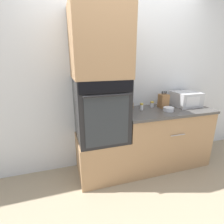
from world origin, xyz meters
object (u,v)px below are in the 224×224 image
at_px(condiment_jar_mid, 142,107).
at_px(condiment_jar_far, 152,104).
at_px(knife_block, 163,101).
at_px(bowl, 169,109).
at_px(condiment_jar_near, 132,105).
at_px(microwave, 186,99).
at_px(wall_oven, 101,109).

bearing_deg(condiment_jar_mid, condiment_jar_far, 23.52).
xyz_separation_m(knife_block, bowl, (-0.03, -0.18, -0.08)).
bearing_deg(condiment_jar_near, microwave, -6.76).
bearing_deg(microwave, knife_block, 178.17).
bearing_deg(condiment_jar_mid, wall_oven, -172.54).
relative_size(microwave, bowl, 2.52).
height_order(microwave, condiment_jar_far, microwave).
distance_m(knife_block, bowl, 0.19).
relative_size(wall_oven, knife_block, 3.25).
bearing_deg(condiment_jar_mid, bowl, -24.41).
relative_size(condiment_jar_near, condiment_jar_far, 1.33).
xyz_separation_m(condiment_jar_mid, condiment_jar_far, (0.22, 0.10, -0.01)).
height_order(condiment_jar_near, condiment_jar_far, condiment_jar_near).
bearing_deg(condiment_jar_near, knife_block, -10.75).
bearing_deg(microwave, wall_oven, -176.20).
distance_m(wall_oven, condiment_jar_far, 0.86).
bearing_deg(knife_block, condiment_jar_near, 169.25).
bearing_deg(knife_block, condiment_jar_far, 152.65).
height_order(wall_oven, bowl, wall_oven).
bearing_deg(condiment_jar_far, bowl, -64.88).
xyz_separation_m(bowl, condiment_jar_mid, (-0.34, 0.15, 0.02)).
bearing_deg(condiment_jar_mid, condiment_jar_near, 132.69).
height_order(wall_oven, microwave, wall_oven).
xyz_separation_m(wall_oven, condiment_jar_far, (0.84, 0.18, -0.05)).
xyz_separation_m(microwave, knife_block, (-0.39, 0.01, -0.01)).
bearing_deg(microwave, condiment_jar_near, 173.24).
xyz_separation_m(wall_oven, condiment_jar_mid, (0.61, 0.08, -0.04)).
distance_m(wall_oven, condiment_jar_near, 0.55).
xyz_separation_m(wall_oven, bowl, (0.95, -0.07, -0.06)).
height_order(condiment_jar_mid, condiment_jar_far, condiment_jar_mid).
bearing_deg(wall_oven, bowl, -4.44).
xyz_separation_m(wall_oven, microwave, (1.37, 0.09, 0.02)).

